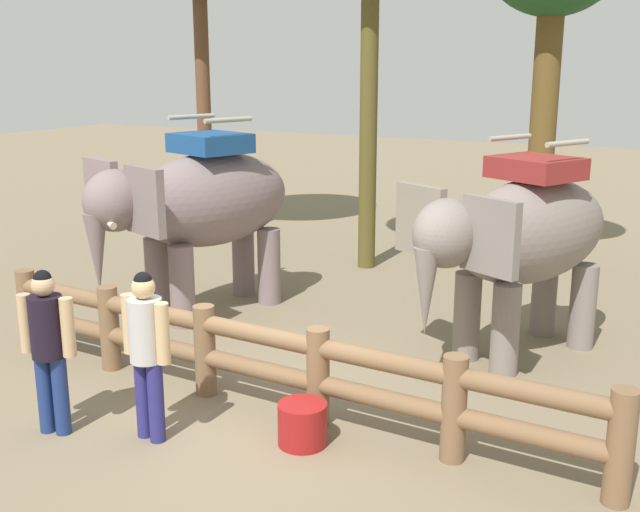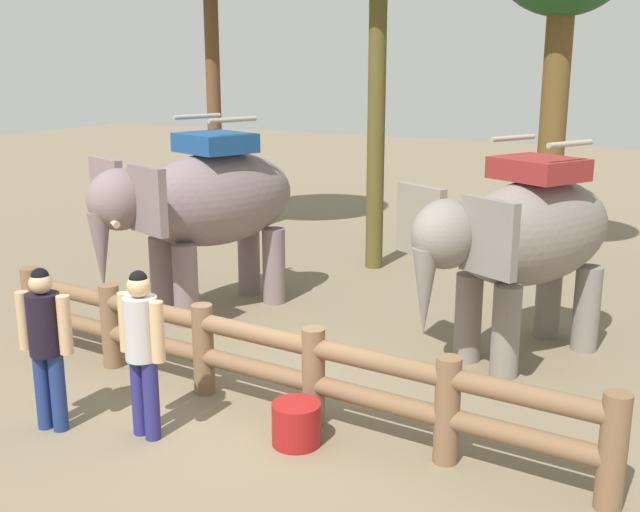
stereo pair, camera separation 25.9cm
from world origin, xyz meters
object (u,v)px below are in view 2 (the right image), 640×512
tourist_woman_in_black (46,338)px  tourist_man_in_blue (142,342)px  elephant_center (522,239)px  feed_bucket (296,424)px  elephant_near_left (205,205)px  log_fence (256,356)px

tourist_woman_in_black → tourist_man_in_blue: 1.02m
elephant_center → feed_bucket: (-1.26, -3.33, -1.35)m
tourist_man_in_blue → feed_bucket: bearing=23.0°
feed_bucket → tourist_man_in_blue: bearing=-157.0°
elephant_near_left → tourist_man_in_blue: 4.09m
elephant_center → log_fence: bearing=-126.2°
log_fence → tourist_woman_in_black: size_ratio=4.44×
tourist_man_in_blue → feed_bucket: tourist_man_in_blue is taller
tourist_man_in_blue → log_fence: bearing=61.5°
tourist_woman_in_black → feed_bucket: bearing=21.9°
log_fence → tourist_woman_in_black: bearing=-136.9°
elephant_near_left → tourist_woman_in_black: (0.98, -3.90, -0.65)m
elephant_near_left → tourist_man_in_blue: bearing=-61.4°
elephant_near_left → tourist_woman_in_black: 4.07m
log_fence → tourist_man_in_blue: tourist_man_in_blue is taller
elephant_center → tourist_man_in_blue: elephant_center is taller
tourist_woman_in_black → tourist_man_in_blue: bearing=20.3°
tourist_man_in_blue → elephant_center: bearing=55.8°
log_fence → feed_bucket: (0.81, -0.50, -0.39)m
elephant_near_left → log_fence: bearing=-44.1°
elephant_center → tourist_woman_in_black: 5.63m
elephant_center → tourist_man_in_blue: 4.77m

